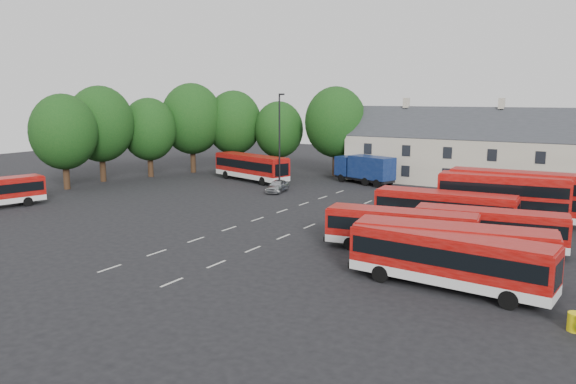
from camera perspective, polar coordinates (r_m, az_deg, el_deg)
name	(u,v)px	position (r m, az deg, el deg)	size (l,w,h in m)	color
ground	(244,224)	(45.92, -4.51, -3.24)	(140.00, 140.00, 0.00)	black
lane_markings	(283,223)	(46.20, -0.54, -3.12)	(5.15, 33.80, 0.01)	beige
treeline	(198,125)	(72.87, -9.12, 6.78)	(29.92, 32.59, 12.01)	black
terrace_houses	(498,154)	(67.82, 20.60, 3.68)	(35.70, 7.13, 10.06)	beige
bus_row_a	(449,256)	(31.33, 16.05, -6.31)	(10.94, 3.41, 3.04)	silver
bus_row_b	(452,247)	(33.12, 16.36, -5.39)	(11.25, 4.21, 3.11)	silver
bus_row_c	(401,227)	(38.20, 11.39, -3.48)	(10.11, 3.67, 2.80)	silver
bus_row_d	(490,226)	(40.06, 19.80, -3.28)	(9.98, 3.50, 2.76)	silver
bus_row_e	(445,207)	(44.97, 15.63, -1.51)	(10.69, 2.98, 2.99)	silver
bus_dd_south	(502,197)	(48.15, 20.95, -0.44)	(10.12, 3.31, 4.07)	silver
bus_dd_north	(514,193)	(49.62, 21.99, -0.12)	(10.36, 2.74, 4.22)	silver
bus_north	(251,166)	(68.48, -3.76, 2.70)	(11.58, 5.79, 3.20)	silver
box_truck	(365,168)	(66.82, 7.84, 2.42)	(7.99, 4.66, 3.34)	black
silver_car	(277,186)	(60.58, -1.08, 0.61)	(1.61, 4.00, 1.36)	#AAADB1
grit_bin	(575,322)	(28.45, 27.16, -11.67)	(0.67, 0.67, 0.84)	yellow
lamppost	(280,138)	(63.07, -0.85, 5.51)	(0.73, 0.34, 10.56)	black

